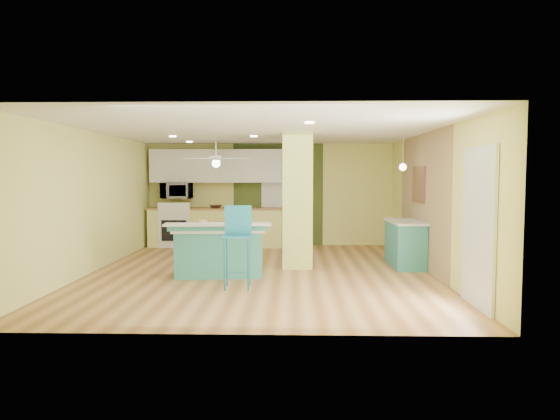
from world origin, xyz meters
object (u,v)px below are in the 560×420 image
(bar_stool, at_px, (238,233))
(canister, at_px, (203,224))
(side_counter, at_px, (405,243))
(fruit_bowl, at_px, (216,207))
(peninsula, at_px, (219,251))

(bar_stool, bearing_deg, canister, 127.18)
(canister, bearing_deg, bar_stool, -50.94)
(bar_stool, distance_m, canister, 1.08)
(bar_stool, xyz_separation_m, side_counter, (2.98, 1.91, -0.41))
(fruit_bowl, height_order, canister, fruit_bowl)
(canister, bearing_deg, fruit_bowl, 95.32)
(peninsula, height_order, side_counter, peninsula)
(peninsula, bearing_deg, fruit_bowl, 95.09)
(side_counter, bearing_deg, canister, -163.77)
(peninsula, distance_m, side_counter, 3.55)
(peninsula, bearing_deg, side_counter, 12.00)
(peninsula, distance_m, fruit_bowl, 3.53)
(peninsula, relative_size, side_counter, 1.32)
(peninsula, height_order, fruit_bowl, fruit_bowl)
(side_counter, relative_size, fruit_bowl, 4.69)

